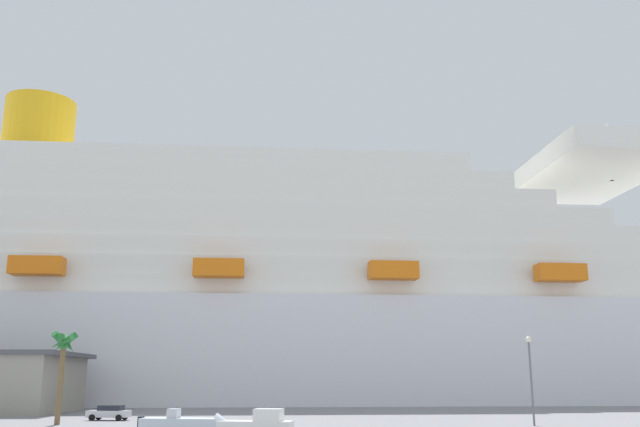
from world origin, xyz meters
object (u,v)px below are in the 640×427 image
at_px(palm_tree, 63,350).
at_px(parked_car_silver_sedan, 109,412).
at_px(small_boat_on_trailer, 189,425).
at_px(pickup_truck, 259,424).
at_px(street_lamp, 530,367).
at_px(cruise_ship, 222,304).

height_order(palm_tree, parked_car_silver_sedan, palm_tree).
bearing_deg(palm_tree, parked_car_silver_sedan, 64.83).
relative_size(palm_tree, parked_car_silver_sedan, 1.96).
distance_m(small_boat_on_trailer, parked_car_silver_sedan, 25.37).
relative_size(small_boat_on_trailer, parked_car_silver_sedan, 1.84).
height_order(small_boat_on_trailer, parked_car_silver_sedan, small_boat_on_trailer).
distance_m(pickup_truck, street_lamp, 29.11).
xyz_separation_m(cruise_ship, parked_car_silver_sedan, (-6.33, -49.77, -16.85)).
bearing_deg(palm_tree, small_boat_on_trailer, -45.72).
height_order(cruise_ship, pickup_truck, cruise_ship).
height_order(pickup_truck, small_boat_on_trailer, pickup_truck).
xyz_separation_m(street_lamp, parked_car_silver_sedan, (-42.79, 10.09, -4.60)).
distance_m(cruise_ship, small_boat_on_trailer, 74.28).
height_order(palm_tree, street_lamp, palm_tree).
bearing_deg(cruise_ship, pickup_truck, -81.48).
bearing_deg(pickup_truck, parked_car_silver_sedan, 126.43).
bearing_deg(parked_car_silver_sedan, palm_tree, -115.17).
bearing_deg(cruise_ship, palm_tree, -99.57).
height_order(cruise_ship, small_boat_on_trailer, cruise_ship).
xyz_separation_m(palm_tree, street_lamp, (46.01, -3.24, -1.73)).
relative_size(pickup_truck, palm_tree, 0.65).
xyz_separation_m(pickup_truck, palm_tree, (-20.52, 16.58, 6.12)).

